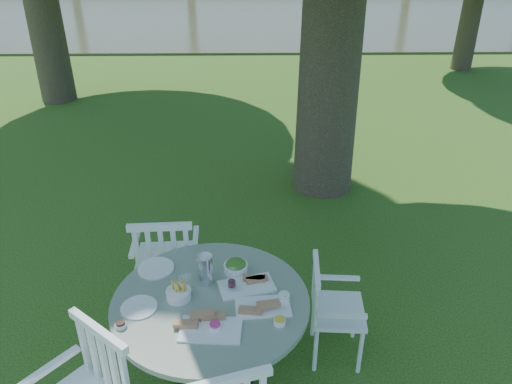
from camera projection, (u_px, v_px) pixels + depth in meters
ground at (256, 281)px, 4.70m from camera, size 140.00×140.00×0.00m
table at (212, 318)px, 3.36m from camera, size 1.31×1.31×0.80m
chair_ne at (327, 304)px, 3.70m from camera, size 0.42×0.45×0.83m
chair_nw at (165, 259)px, 4.05m from camera, size 0.51×0.48×0.97m
tableware at (209, 287)px, 3.33m from camera, size 1.10×0.87×0.22m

